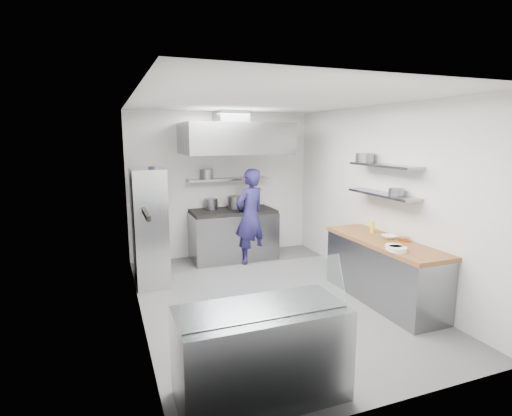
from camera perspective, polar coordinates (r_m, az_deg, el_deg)
name	(u,v)px	position (r m, az deg, el deg)	size (l,w,h in m)	color
floor	(271,299)	(5.95, 2.11, -12.92)	(5.00, 5.00, 0.00)	#48484A
ceiling	(272,101)	(5.49, 2.31, 15.06)	(5.00, 5.00, 0.00)	silver
wall_back	(222,185)	(7.89, -4.93, 3.34)	(3.60, 0.02, 2.80)	white
wall_front	(391,252)	(3.45, 18.78, -6.02)	(3.60, 0.02, 2.80)	white
wall_left	(137,213)	(5.13, -16.63, -0.71)	(5.00, 0.02, 2.80)	white
wall_right	(378,198)	(6.46, 17.06, 1.43)	(5.00, 0.02, 2.80)	white
gas_range	(233,236)	(7.71, -3.28, -3.98)	(1.60, 0.80, 0.90)	gray
cooktop	(233,211)	(7.61, -3.32, -0.47)	(1.57, 0.78, 0.06)	black
stock_pot_left	(211,204)	(7.70, -6.41, 0.60)	(0.25, 0.25, 0.20)	slate
stock_pot_mid	(236,202)	(7.74, -2.87, 0.85)	(0.32, 0.32, 0.24)	slate
over_range_shelf	(229,179)	(7.75, -3.90, 4.13)	(1.60, 0.30, 0.04)	gray
shelf_pot_a	(207,174)	(7.69, -7.05, 4.85)	(0.24, 0.24, 0.18)	slate
extractor_hood	(235,138)	(7.31, -3.01, 9.90)	(1.90, 1.15, 0.55)	gray
hood_duct	(231,117)	(7.54, -3.58, 12.79)	(0.55, 0.55, 0.24)	slate
red_firebox	(157,187)	(7.58, -13.93, 2.96)	(0.22, 0.10, 0.26)	red
chef	(250,216)	(7.35, -0.84, -1.21)	(0.64, 0.42, 1.76)	navy
wire_rack	(149,226)	(6.58, -15.01, -2.53)	(0.50, 0.90, 1.85)	silver
rack_bin_a	(152,238)	(6.32, -14.67, -4.19)	(0.14, 0.18, 0.16)	white
rack_bin_b	(148,203)	(6.51, -15.16, 0.70)	(0.15, 0.20, 0.18)	yellow
rack_jar	(152,173)	(6.18, -14.65, 4.91)	(0.11, 0.11, 0.18)	black
knife_strip	(146,214)	(4.22, -15.45, -0.84)	(0.04, 0.55, 0.05)	black
prep_counter_base	(383,273)	(6.04, 17.66, -8.78)	(0.62, 2.00, 0.84)	gray
prep_counter_top	(385,242)	(5.91, 17.90, -4.64)	(0.65, 2.04, 0.06)	brown
plate_stack_a	(398,249)	(5.36, 19.57, -5.58)	(0.23, 0.23, 0.06)	white
plate_stack_b	(394,247)	(5.44, 19.11, -5.32)	(0.22, 0.22, 0.06)	white
copper_pan	(404,239)	(5.91, 20.41, -4.20)	(0.14, 0.14, 0.06)	#C56537
squeeze_bottle	(373,227)	(6.28, 16.31, -2.59)	(0.06, 0.06, 0.18)	yellow
mixing_bowl	(389,237)	(5.99, 18.43, -3.94)	(0.21, 0.21, 0.05)	white
wall_shelf_lower	(383,194)	(6.12, 17.64, 1.88)	(0.30, 1.30, 0.04)	gray
wall_shelf_upper	(384,165)	(6.08, 17.85, 5.80)	(0.30, 1.30, 0.04)	gray
shelf_pot_c	(396,192)	(5.90, 19.41, 2.18)	(0.21, 0.21, 0.10)	slate
shelf_pot_d	(365,158)	(6.43, 15.30, 6.95)	(0.28, 0.28, 0.14)	slate
display_case	(261,354)	(3.78, 0.76, -20.09)	(1.50, 0.70, 0.85)	gray
display_glass	(267,290)	(3.39, 1.54, -11.60)	(1.47, 0.02, 0.45)	silver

